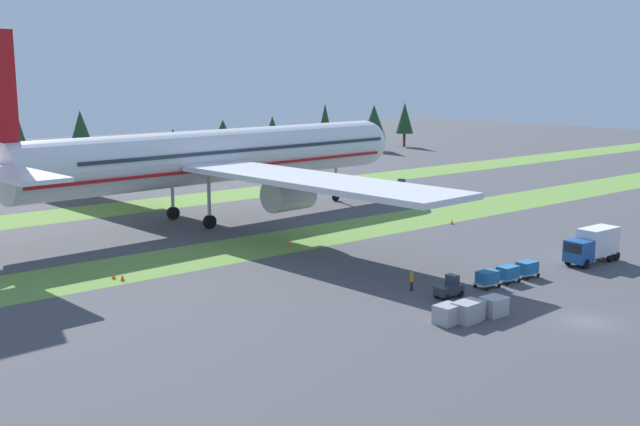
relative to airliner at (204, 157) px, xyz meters
The scene contains 20 objects.
ground_plane 55.74m from the airliner, 88.98° to the right, with size 400.00×400.00×0.00m, color #47474C.
grass_strip_near 18.44m from the airliner, 86.55° to the right, with size 320.00×10.45×0.01m, color olive.
grass_strip_far 18.67m from the airliner, 86.60° to the left, with size 320.00×10.45×0.01m, color olive.
airliner is the anchor object (origin of this frame).
baggage_tug 44.37m from the airliner, 92.80° to the right, with size 2.64×1.38×1.97m.
cargo_dolly_lead 44.55m from the airliner, 86.23° to the right, with size 2.25×1.57×1.55m.
cargo_dolly_second 44.91m from the airliner, 82.49° to the right, with size 2.25×1.57×1.55m.
cargo_dolly_third 45.47m from the airliner, 78.83° to the right, with size 2.25×1.57×1.55m.
catering_truck 49.00m from the airliner, 67.43° to the right, with size 7.01×2.49×3.58m.
pushback_tractor 39.76m from the airliner, ahead, with size 2.68×1.46×1.97m.
ground_crew_marshaller 40.87m from the airliner, 94.45° to the right, with size 0.36×0.48×1.74m.
uld_container_0 49.97m from the airliner, 97.38° to the right, with size 2.00×1.60×1.61m, color #A3A3A8.
uld_container_1 49.72m from the airliner, 96.61° to the right, with size 2.00×1.60×1.55m, color #A3A3A8.
uld_container_2 49.51m from the airliner, 99.10° to the right, with size 2.00×1.60×1.51m, color #A3A3A8.
uld_container_3 49.98m from the airliner, 93.85° to the right, with size 2.00×1.60×1.53m, color #A3A3A8.
taxiway_marker_0 33.19m from the airliner, 43.29° to the right, with size 0.44×0.44×0.58m, color orange.
taxiway_marker_1 20.70m from the airliner, 92.55° to the right, with size 0.44×0.44×0.70m, color orange.
taxiway_marker_2 30.76m from the airliner, 136.82° to the right, with size 0.44×0.44×0.57m, color orange.
taxiway_marker_3 30.22m from the airliner, 138.98° to the right, with size 0.44×0.44×0.60m, color orange.
distant_tree_line 56.15m from the airliner, 82.70° to the left, with size 195.27×10.78×12.29m.
Camera 1 is at (-53.33, -31.11, 19.29)m, focal length 43.31 mm.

